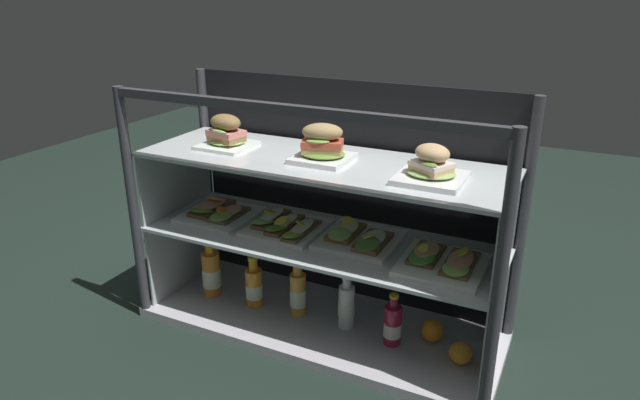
{
  "coord_description": "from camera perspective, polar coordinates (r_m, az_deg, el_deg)",
  "views": [
    {
      "loc": [
        0.79,
        -1.62,
        1.21
      ],
      "look_at": [
        0.0,
        0.0,
        0.51
      ],
      "focal_mm": 31.76,
      "sensor_mm": 36.0,
      "label": 1
    }
  ],
  "objects": [
    {
      "name": "orange_fruit_beside_bottles",
      "position": [
        2.06,
        11.22,
        -12.79
      ],
      "size": [
        0.08,
        0.08,
        0.08
      ],
      "primitive_type": "sphere",
      "color": "orange",
      "rests_on": "case_base_deck"
    },
    {
      "name": "case_frame",
      "position": [
        2.05,
        1.55,
        0.46
      ],
      "size": [
        1.32,
        0.48,
        0.88
      ],
      "color": "#333338",
      "rests_on": "ground"
    },
    {
      "name": "riser_lower_tier",
      "position": [
        2.07,
        -0.0,
        -8.15
      ],
      "size": [
        1.25,
        0.41,
        0.32
      ],
      "color": "silver",
      "rests_on": "case_base_deck"
    },
    {
      "name": "plated_roll_sandwich_mid_right",
      "position": [
        1.87,
        0.26,
        5.44
      ],
      "size": [
        0.18,
        0.18,
        0.13
      ],
      "color": "white",
      "rests_on": "shelf_upper_glass"
    },
    {
      "name": "open_sandwich_tray_near_left_corner",
      "position": [
        1.94,
        3.96,
        -3.84
      ],
      "size": [
        0.26,
        0.27,
        0.07
      ],
      "color": "white",
      "rests_on": "shelf_lower_glass"
    },
    {
      "name": "plated_roll_sandwich_near_right_corner",
      "position": [
        2.06,
        -9.51,
        6.57
      ],
      "size": [
        0.18,
        0.18,
        0.12
      ],
      "color": "white",
      "rests_on": "shelf_upper_glass"
    },
    {
      "name": "ground_plane",
      "position": [
        2.18,
        -0.0,
        -12.89
      ],
      "size": [
        6.0,
        6.0,
        0.02
      ],
      "primitive_type": "cube",
      "color": "black",
      "rests_on": "ground"
    },
    {
      "name": "open_sandwich_tray_right_of_center",
      "position": [
        2.19,
        -10.21,
        -1.17
      ],
      "size": [
        0.26,
        0.27,
        0.07
      ],
      "color": "white",
      "rests_on": "shelf_lower_glass"
    },
    {
      "name": "juice_bottle_back_right",
      "position": [
        2.07,
        2.69,
        -10.61
      ],
      "size": [
        0.06,
        0.06,
        0.21
      ],
      "color": "white",
      "rests_on": "case_base_deck"
    },
    {
      "name": "riser_upper_tier",
      "position": [
        1.94,
        -0.0,
        -0.17
      ],
      "size": [
        1.25,
        0.41,
        0.27
      ],
      "color": "silver",
      "rests_on": "shelf_lower_glass"
    },
    {
      "name": "juice_bottle_back_center",
      "position": [
        2.14,
        -2.26,
        -9.41
      ],
      "size": [
        0.06,
        0.06,
        0.22
      ],
      "color": "gold",
      "rests_on": "case_base_deck"
    },
    {
      "name": "shelf_lower_glass",
      "position": [
        1.99,
        -0.0,
        -3.96
      ],
      "size": [
        1.26,
        0.42,
        0.01
      ],
      "primitive_type": "cube",
      "color": "silver",
      "rests_on": "riser_lower_tier"
    },
    {
      "name": "juice_bottle_front_fourth",
      "position": [
        2.21,
        -6.65,
        -8.63
      ],
      "size": [
        0.07,
        0.07,
        0.21
      ],
      "color": "orange",
      "rests_on": "case_base_deck"
    },
    {
      "name": "open_sandwich_tray_near_right_corner",
      "position": [
        2.04,
        -3.52,
        -2.62
      ],
      "size": [
        0.26,
        0.27,
        0.06
      ],
      "color": "white",
      "rests_on": "shelf_lower_glass"
    },
    {
      "name": "plated_roll_sandwich_far_right",
      "position": [
        1.71,
        11.14,
        3.2
      ],
      "size": [
        0.2,
        0.2,
        0.11
      ],
      "color": "white",
      "rests_on": "shelf_upper_glass"
    },
    {
      "name": "case_base_deck",
      "position": [
        2.16,
        -0.0,
        -12.29
      ],
      "size": [
        1.32,
        0.48,
        0.04
      ],
      "primitive_type": "cube",
      "color": "#BDB8C1",
      "rests_on": "ground"
    },
    {
      "name": "juice_bottle_front_left_end",
      "position": [
        2.3,
        -10.88,
        -7.24
      ],
      "size": [
        0.07,
        0.07,
        0.24
      ],
      "color": "orange",
      "rests_on": "case_base_deck"
    },
    {
      "name": "juice_bottle_back_left",
      "position": [
        2.0,
        7.33,
        -12.37
      ],
      "size": [
        0.06,
        0.06,
        0.19
      ],
      "color": "maroon",
      "rests_on": "case_base_deck"
    },
    {
      "name": "open_sandwich_tray_center",
      "position": [
        1.82,
        12.26,
        -6.1
      ],
      "size": [
        0.26,
        0.27,
        0.07
      ],
      "color": "white",
      "rests_on": "shelf_lower_glass"
    },
    {
      "name": "shelf_upper_glass",
      "position": [
        1.89,
        -0.0,
        3.84
      ],
      "size": [
        1.26,
        0.42,
        0.01
      ],
      "primitive_type": "cube",
      "color": "silver",
      "rests_on": "riser_upper_tier"
    },
    {
      "name": "orange_fruit_near_left_post",
      "position": [
        1.97,
        13.95,
        -14.75
      ],
      "size": [
        0.07,
        0.07,
        0.07
      ],
      "primitive_type": "sphere",
      "color": "orange",
      "rests_on": "case_base_deck"
    }
  ]
}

